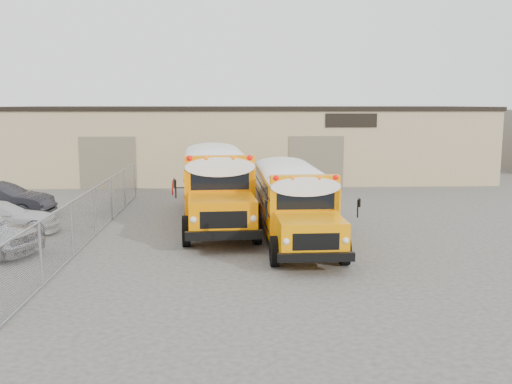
{
  "coord_description": "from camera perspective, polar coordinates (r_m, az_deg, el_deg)",
  "views": [
    {
      "loc": [
        -0.93,
        -17.88,
        4.86
      ],
      "look_at": [
        -0.02,
        3.07,
        1.6
      ],
      "focal_mm": 40.0,
      "sensor_mm": 36.0,
      "label": 1
    }
  ],
  "objects": [
    {
      "name": "ground",
      "position": [
        18.55,
        0.48,
        -6.35
      ],
      "size": [
        120.0,
        120.0,
        0.0
      ],
      "primitive_type": "plane",
      "color": "#464440",
      "rests_on": "ground"
    },
    {
      "name": "warehouse",
      "position": [
        37.97,
        -1.07,
        5.08
      ],
      "size": [
        30.2,
        10.2,
        4.67
      ],
      "color": "tan",
      "rests_on": "ground"
    },
    {
      "name": "chainlink_fence",
      "position": [
        21.85,
        -15.86,
        -1.94
      ],
      "size": [
        0.07,
        18.07,
        1.81
      ],
      "color": "gray",
      "rests_on": "ground"
    },
    {
      "name": "school_bus_left",
      "position": [
        30.04,
        -4.48,
        2.89
      ],
      "size": [
        3.32,
        10.54,
        3.04
      ],
      "color": "#FF8800",
      "rests_on": "ground"
    },
    {
      "name": "school_bus_right",
      "position": [
        26.22,
        2.13,
        1.55
      ],
      "size": [
        2.56,
        9.14,
        2.66
      ],
      "color": "#FF9603",
      "rests_on": "ground"
    },
    {
      "name": "tarp_bundle",
      "position": [
        18.98,
        6.01,
        -3.48
      ],
      "size": [
        1.37,
        1.32,
        1.61
      ],
      "color": "black",
      "rests_on": "ground"
    }
  ]
}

